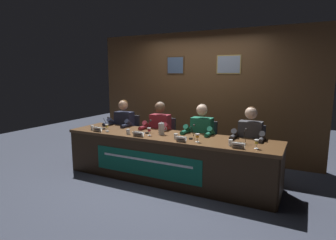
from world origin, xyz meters
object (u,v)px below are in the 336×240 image
at_px(conference_table, 165,150).
at_px(juice_glass_center_right, 197,136).
at_px(nameplate_far_left, 98,129).
at_px(nameplate_center_left, 138,134).
at_px(panelist_center_left, 158,130).
at_px(nameplate_far_right, 238,145).
at_px(panelist_far_left, 122,126).
at_px(panelist_center_right, 200,135).
at_px(microphone_far_left, 105,125).
at_px(chair_far_left, 128,138).
at_px(juice_glass_far_left, 107,126).
at_px(chair_center_left, 163,143).
at_px(water_cup_center_left, 128,132).
at_px(panelist_far_right, 249,140).
at_px(water_cup_far_right, 231,143).
at_px(nameplate_center_right, 181,139).
at_px(chair_far_right, 251,154).
at_px(microphone_center_left, 148,129).
at_px(water_cup_far_left, 92,128).
at_px(water_cup_center_right, 176,137).
at_px(water_pitcher_central, 161,129).
at_px(juice_glass_center_left, 149,130).
at_px(juice_glass_far_right, 256,142).
at_px(microphone_far_right, 244,139).
at_px(microphone_center_right, 192,134).

height_order(conference_table, juice_glass_center_right, juice_glass_center_right).
xyz_separation_m(nameplate_far_left, nameplate_center_left, (0.85, -0.01, 0.00)).
bearing_deg(panelist_center_left, nameplate_far_right, -23.22).
distance_m(panelist_far_left, panelist_center_right, 1.63).
distance_m(microphone_far_left, panelist_center_right, 1.73).
bearing_deg(nameplate_center_left, panelist_far_left, 140.08).
distance_m(conference_table, chair_far_left, 1.42).
height_order(chair_far_left, juice_glass_far_left, chair_far_left).
bearing_deg(conference_table, chair_center_left, 119.51).
bearing_deg(juice_glass_center_right, water_cup_center_left, -179.02).
xyz_separation_m(panelist_far_right, water_cup_far_right, (-0.13, -0.61, 0.07)).
xyz_separation_m(nameplate_center_right, chair_far_right, (0.84, 0.92, -0.35)).
relative_size(panelist_center_right, chair_far_right, 1.36).
height_order(microphone_center_left, panelist_center_right, panelist_center_right).
relative_size(water_cup_far_left, water_cup_center_right, 1.00).
height_order(juice_glass_far_left, juice_glass_center_right, same).
distance_m(chair_center_left, panelist_center_right, 0.89).
bearing_deg(conference_table, chair_far_right, 30.21).
xyz_separation_m(juice_glass_far_left, panelist_center_right, (1.50, 0.61, -0.12)).
bearing_deg(water_cup_center_right, water_pitcher_central, 150.97).
relative_size(juice_glass_far_left, juice_glass_center_left, 1.00).
distance_m(panelist_center_right, nameplate_center_right, 0.72).
relative_size(chair_far_left, juice_glass_far_right, 7.40).
height_order(juice_glass_far_right, microphone_far_right, microphone_far_right).
distance_m(nameplate_center_left, water_pitcher_central, 0.41).
relative_size(juice_glass_far_left, panelist_center_right, 0.10).
distance_m(microphone_center_left, chair_far_right, 1.75).
distance_m(water_cup_center_left, juice_glass_center_right, 1.22).
xyz_separation_m(panelist_center_right, water_cup_far_right, (0.68, -0.61, 0.07)).
bearing_deg(nameplate_far_right, juice_glass_far_left, 177.78).
height_order(conference_table, water_cup_far_right, water_cup_far_right).
height_order(conference_table, nameplate_center_left, nameplate_center_left).
distance_m(juice_glass_far_left, nameplate_center_left, 0.73).
relative_size(nameplate_far_left, water_cup_center_left, 2.00).
xyz_separation_m(chair_far_left, nameplate_center_right, (1.61, -0.92, 0.35)).
xyz_separation_m(juice_glass_far_right, water_pitcher_central, (-1.56, 0.21, 0.01)).
bearing_deg(panelist_center_left, microphone_far_right, -14.98).
bearing_deg(panelist_far_right, microphone_center_left, -165.56).
distance_m(conference_table, nameplate_far_left, 1.26).
bearing_deg(juice_glass_center_right, water_pitcher_central, 162.89).
height_order(microphone_far_left, water_cup_center_left, microphone_far_left).
bearing_deg(conference_table, panelist_center_left, 128.17).
xyz_separation_m(nameplate_center_right, water_cup_center_right, (-0.15, 0.12, -0.00)).
relative_size(juice_glass_center_right, microphone_center_right, 0.57).
distance_m(water_cup_center_left, microphone_center_right, 1.08).
xyz_separation_m(panelist_center_left, nameplate_center_right, (0.79, -0.72, 0.07)).
relative_size(water_cup_far_left, nameplate_center_left, 0.44).
distance_m(water_cup_far_left, water_cup_far_right, 2.48).
relative_size(conference_table, water_cup_center_left, 41.96).
xyz_separation_m(juice_glass_far_left, panelist_center_left, (0.68, 0.61, -0.12)).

